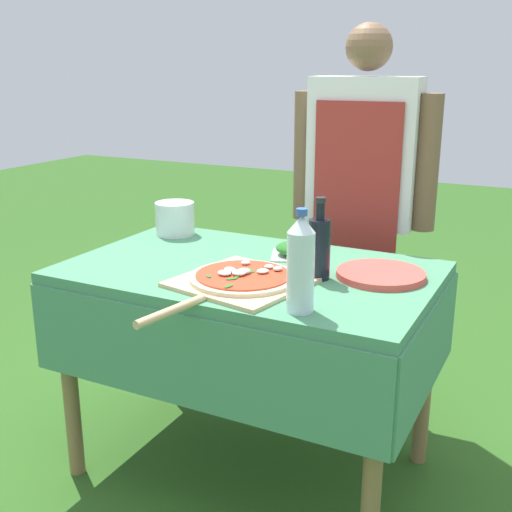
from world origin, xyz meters
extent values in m
plane|color=#2D5B1E|center=(0.00, 0.00, 0.00)|extent=(12.00, 12.00, 0.00)
cube|color=#478960|center=(0.00, 0.00, 0.71)|extent=(1.15, 0.72, 0.04)
cube|color=#478960|center=(0.00, -0.36, 0.55)|extent=(1.15, 0.01, 0.28)
cube|color=#478960|center=(0.00, 0.36, 0.55)|extent=(1.15, 0.01, 0.28)
cube|color=#478960|center=(-0.58, 0.00, 0.55)|extent=(0.01, 0.72, 0.28)
cube|color=#478960|center=(0.58, 0.00, 0.55)|extent=(0.01, 0.72, 0.28)
cylinder|color=olive|center=(-0.52, -0.30, 0.35)|extent=(0.05, 0.05, 0.69)
cylinder|color=olive|center=(0.52, -0.30, 0.35)|extent=(0.05, 0.05, 0.69)
cylinder|color=olive|center=(-0.52, 0.30, 0.35)|extent=(0.05, 0.05, 0.69)
cylinder|color=olive|center=(0.52, 0.30, 0.35)|extent=(0.05, 0.05, 0.69)
cylinder|color=#333D56|center=(0.23, 0.64, 0.37)|extent=(0.11, 0.11, 0.75)
cylinder|color=#333D56|center=(0.08, 0.63, 0.37)|extent=(0.11, 0.11, 0.75)
cube|color=silver|center=(0.16, 0.63, 1.03)|extent=(0.41, 0.19, 0.56)
cube|color=#9E2D28|center=(0.16, 0.54, 0.82)|extent=(0.32, 0.02, 0.81)
cylinder|color=brown|center=(0.39, 0.64, 1.00)|extent=(0.09, 0.09, 0.50)
cylinder|color=brown|center=(-0.08, 0.62, 1.00)|extent=(0.09, 0.09, 0.50)
sphere|color=brown|center=(0.16, 0.63, 1.41)|extent=(0.17, 0.17, 0.17)
cube|color=#D1B27F|center=(0.06, -0.15, 0.73)|extent=(0.41, 0.41, 0.01)
cylinder|color=#D1B27F|center=(0.00, -0.44, 0.73)|extent=(0.07, 0.24, 0.02)
cylinder|color=beige|center=(0.06, -0.15, 0.75)|extent=(0.32, 0.32, 0.01)
cylinder|color=#D14223|center=(0.06, -0.15, 0.76)|extent=(0.28, 0.28, 0.00)
ellipsoid|color=white|center=(0.01, -0.18, 0.76)|extent=(0.05, 0.04, 0.01)
ellipsoid|color=white|center=(0.10, -0.06, 0.76)|extent=(0.04, 0.03, 0.01)
ellipsoid|color=white|center=(0.01, -0.15, 0.77)|extent=(0.05, 0.05, 0.01)
ellipsoid|color=white|center=(0.06, -0.14, 0.77)|extent=(0.05, 0.05, 0.02)
ellipsoid|color=white|center=(0.02, -0.06, 0.76)|extent=(0.04, 0.04, 0.01)
ellipsoid|color=white|center=(0.13, -0.07, 0.76)|extent=(0.04, 0.04, 0.01)
ellipsoid|color=white|center=(0.04, -0.16, 0.77)|extent=(0.04, 0.04, 0.01)
ellipsoid|color=white|center=(0.05, -0.17, 0.77)|extent=(0.05, 0.05, 0.01)
ellipsoid|color=white|center=(0.10, -0.11, 0.76)|extent=(0.05, 0.05, 0.01)
ellipsoid|color=#286B23|center=(0.06, -0.12, 0.76)|extent=(0.04, 0.04, 0.00)
ellipsoid|color=#286B23|center=(0.05, -0.18, 0.76)|extent=(0.03, 0.04, 0.00)
ellipsoid|color=#286B23|center=(0.05, -0.21, 0.76)|extent=(0.04, 0.04, 0.00)
ellipsoid|color=#286B23|center=(-0.02, -0.21, 0.76)|extent=(0.03, 0.03, 0.00)
ellipsoid|color=#286B23|center=(0.01, -0.16, 0.76)|extent=(0.03, 0.02, 0.00)
ellipsoid|color=#286B23|center=(0.07, -0.26, 0.76)|extent=(0.02, 0.04, 0.00)
cylinder|color=black|center=(0.24, -0.01, 0.82)|extent=(0.07, 0.07, 0.18)
cylinder|color=black|center=(0.24, -0.01, 0.94)|extent=(0.03, 0.03, 0.05)
cylinder|color=#232326|center=(0.24, -0.01, 0.97)|extent=(0.03, 0.03, 0.02)
cylinder|color=silver|center=(0.29, -0.28, 0.83)|extent=(0.07, 0.07, 0.21)
cone|color=silver|center=(0.29, -0.28, 0.96)|extent=(0.07, 0.07, 0.04)
cylinder|color=#335BB2|center=(0.29, -0.28, 0.99)|extent=(0.03, 0.03, 0.02)
cube|color=silver|center=(0.09, 0.18, 0.73)|extent=(0.21, 0.20, 0.01)
ellipsoid|color=#286B23|center=(0.09, 0.18, 0.76)|extent=(0.18, 0.17, 0.05)
cylinder|color=silver|center=(-0.44, 0.24, 0.79)|extent=(0.15, 0.15, 0.12)
cylinder|color=#DB4C42|center=(0.40, 0.09, 0.73)|extent=(0.27, 0.27, 0.00)
cylinder|color=#DB4C42|center=(0.40, 0.09, 0.74)|extent=(0.27, 0.27, 0.00)
cylinder|color=#DB4C42|center=(0.40, 0.09, 0.74)|extent=(0.27, 0.27, 0.00)
cylinder|color=#DB4C42|center=(0.40, 0.09, 0.75)|extent=(0.27, 0.27, 0.00)
camera|label=1|loc=(0.90, -1.72, 1.35)|focal=45.00mm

